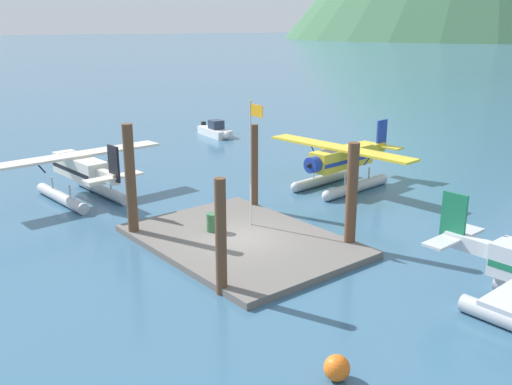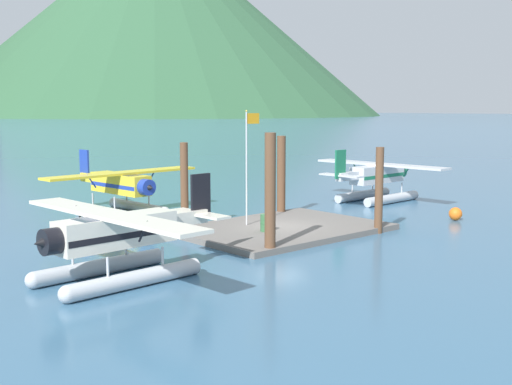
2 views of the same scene
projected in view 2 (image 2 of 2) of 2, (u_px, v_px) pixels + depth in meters
The scene contains 13 objects.
ground_plane at pixel (281, 232), 34.39m from camera, with size 1200.00×1200.00×0.00m, color #38607F.
dock_platform at pixel (281, 229), 34.37m from camera, with size 10.58×7.64×0.30m, color #66605B.
piling_near_left at pixel (270, 194), 28.82m from camera, with size 0.50×0.50×5.50m, color brown.
piling_near_right at pixel (379, 190), 33.71m from camera, with size 0.43×0.43×4.56m, color brown.
piling_far_left at pixel (184, 187), 34.44m from camera, with size 0.42×0.42×4.76m, color brown.
piling_far_right at pixel (281, 176), 39.03m from camera, with size 0.52×0.52×4.91m, color brown.
flagpole at pixel (248, 154), 34.28m from camera, with size 0.95×0.10×6.17m.
fuel_drum at pixel (266, 223), 32.88m from camera, with size 0.62×0.62×0.88m.
mooring_buoy at pixel (455, 214), 37.80m from camera, with size 0.77×0.77×0.77m, color orange.
mountain_ridge_west_peak at pixel (157, 20), 523.20m from camera, with size 363.43×363.43×155.03m.
seaplane_yellow_bow_left at pixel (121, 189), 39.70m from camera, with size 10.47×7.97×3.84m.
seaplane_cream_port_aft at pixel (116, 241), 24.41m from camera, with size 7.98×10.46×3.84m.
seaplane_silver_stbd_fwd at pixel (378, 179), 45.31m from camera, with size 7.98×10.44×3.84m.
Camera 2 is at (-23.46, -24.39, 6.62)m, focal length 45.04 mm.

